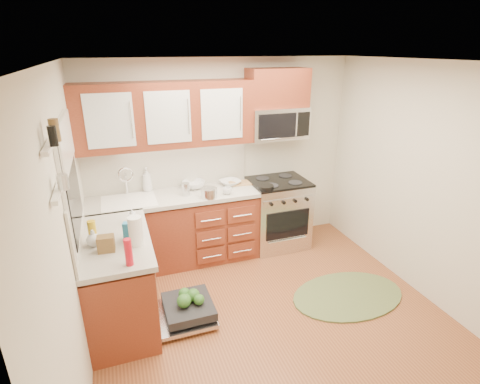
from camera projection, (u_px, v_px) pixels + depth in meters
name	position (u px, v px, depth m)	size (l,w,h in m)	color
floor	(274.00, 319.00, 3.85)	(3.50, 3.50, 0.00)	brown
ceiling	(284.00, 62.00, 2.94)	(3.50, 3.50, 0.00)	white
wall_back	(222.00, 157.00, 4.93)	(3.50, 0.04, 2.50)	beige
wall_front	(426.00, 341.00, 1.86)	(3.50, 0.04, 2.50)	beige
wall_left	(70.00, 238.00, 2.86)	(0.04, 3.50, 2.50)	beige
wall_right	(430.00, 185.00, 3.94)	(0.04, 3.50, 2.50)	beige
base_cabinet_back	(176.00, 231.00, 4.75)	(2.05, 0.60, 0.85)	maroon
base_cabinet_left	(120.00, 283.00, 3.71)	(0.60, 1.25, 0.85)	maroon
countertop_back	(173.00, 197.00, 4.57)	(2.07, 0.64, 0.05)	#B5B1A6
countertop_left	(115.00, 240.00, 3.54)	(0.64, 1.27, 0.05)	#B5B1A6
backsplash_back	(168.00, 166.00, 4.71)	(2.05, 0.02, 0.57)	beige
backsplash_left	(76.00, 215.00, 3.34)	(0.02, 1.25, 0.57)	beige
upper_cabinets	(166.00, 115.00, 4.33)	(2.05, 0.35, 0.75)	maroon
cabinet_over_mw	(277.00, 88.00, 4.67)	(0.76, 0.35, 0.47)	maroon
range	(277.00, 213.00, 5.14)	(0.76, 0.64, 0.95)	silver
microwave	(277.00, 123.00, 4.81)	(0.76, 0.38, 0.40)	silver
sink	(130.00, 211.00, 4.42)	(0.62, 0.50, 0.26)	white
dishwasher	(185.00, 311.00, 3.81)	(0.70, 0.60, 0.20)	silver
window	(70.00, 180.00, 3.19)	(0.03, 1.05, 1.05)	white
window_blind	(66.00, 142.00, 3.08)	(0.02, 0.96, 0.40)	white
shelf_upper	(49.00, 146.00, 2.27)	(0.04, 0.40, 0.03)	white
shelf_lower	(58.00, 192.00, 2.38)	(0.04, 0.40, 0.03)	white
rug	(348.00, 295.00, 4.19)	(1.30, 0.84, 0.02)	#5B6B3D
skillet	(265.00, 187.00, 4.70)	(0.21, 0.21, 0.04)	black
stock_pot	(209.00, 193.00, 4.46)	(0.20, 0.20, 0.12)	silver
cutting_board	(240.00, 183.00, 4.93)	(0.29, 0.19, 0.02)	#AC844E
canister	(186.00, 189.00, 4.52)	(0.10, 0.10, 0.16)	silver
paper_towel_roll	(136.00, 231.00, 3.37)	(0.13, 0.13, 0.28)	white
mustard_bottle	(93.00, 233.00, 3.39)	(0.07, 0.07, 0.23)	gold
red_bottle	(128.00, 252.00, 3.06)	(0.06, 0.06, 0.24)	red
wooden_box	(106.00, 244.00, 3.28)	(0.15, 0.10, 0.15)	brown
blue_carton	(130.00, 231.00, 3.48)	(0.11, 0.06, 0.17)	teal
bowl_a	(230.00, 183.00, 4.88)	(0.26, 0.26, 0.06)	#999999
bowl_b	(194.00, 185.00, 4.77)	(0.29, 0.29, 0.09)	#999999
cup	(227.00, 191.00, 4.57)	(0.11, 0.11, 0.09)	#999999
soap_bottle_a	(147.00, 179.00, 4.63)	(0.12, 0.12, 0.31)	#999999
soap_bottle_b	(132.00, 215.00, 3.81)	(0.08, 0.08, 0.17)	#999999
soap_bottle_c	(93.00, 238.00, 3.37)	(0.13, 0.13, 0.16)	#999999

